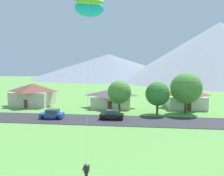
{
  "coord_description": "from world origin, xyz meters",
  "views": [
    {
      "loc": [
        1.25,
        -8.9,
        9.39
      ],
      "look_at": [
        -1.9,
        18.93,
        6.6
      ],
      "focal_mm": 33.05,
      "sensor_mm": 36.0,
      "label": 1
    }
  ],
  "objects_px": {
    "tree_near_left": "(119,92)",
    "house_left_center": "(33,94)",
    "tree_center": "(158,94)",
    "parked_car_blue_west_end": "(52,114)",
    "house_right_center": "(112,98)",
    "parked_car_black_mid_west": "(112,115)",
    "kite_flyer_with_kite": "(89,11)",
    "house_leftmost": "(185,98)",
    "tree_left_of_center": "(186,88)"
  },
  "relations": [
    {
      "from": "tree_near_left",
      "to": "house_left_center",
      "type": "bearing_deg",
      "value": 162.86
    },
    {
      "from": "tree_center",
      "to": "house_left_center",
      "type": "bearing_deg",
      "value": 167.32
    },
    {
      "from": "tree_near_left",
      "to": "parked_car_blue_west_end",
      "type": "xyz_separation_m",
      "value": [
        -11.95,
        -5.61,
        -3.55
      ]
    },
    {
      "from": "house_right_center",
      "to": "tree_center",
      "type": "xyz_separation_m",
      "value": [
        9.94,
        -6.41,
        1.92
      ]
    },
    {
      "from": "tree_center",
      "to": "parked_car_black_mid_west",
      "type": "bearing_deg",
      "value": -149.06
    },
    {
      "from": "kite_flyer_with_kite",
      "to": "house_left_center",
      "type": "bearing_deg",
      "value": 126.86
    },
    {
      "from": "tree_near_left",
      "to": "kite_flyer_with_kite",
      "type": "height_order",
      "value": "kite_flyer_with_kite"
    },
    {
      "from": "house_leftmost",
      "to": "kite_flyer_with_kite",
      "type": "xyz_separation_m",
      "value": [
        -16.22,
        -28.84,
        12.63
      ]
    },
    {
      "from": "tree_left_of_center",
      "to": "house_right_center",
      "type": "bearing_deg",
      "value": 162.46
    },
    {
      "from": "tree_near_left",
      "to": "parked_car_black_mid_west",
      "type": "relative_size",
      "value": 1.62
    },
    {
      "from": "house_left_center",
      "to": "tree_near_left",
      "type": "relative_size",
      "value": 1.4
    },
    {
      "from": "tree_near_left",
      "to": "tree_left_of_center",
      "type": "bearing_deg",
      "value": 6.66
    },
    {
      "from": "tree_left_of_center",
      "to": "parked_car_black_mid_west",
      "type": "height_order",
      "value": "tree_left_of_center"
    },
    {
      "from": "parked_car_blue_west_end",
      "to": "house_leftmost",
      "type": "bearing_deg",
      "value": 27.39
    },
    {
      "from": "house_leftmost",
      "to": "house_left_center",
      "type": "height_order",
      "value": "house_left_center"
    },
    {
      "from": "house_right_center",
      "to": "tree_near_left",
      "type": "xyz_separation_m",
      "value": [
        2.33,
        -6.53,
        2.16
      ]
    },
    {
      "from": "tree_near_left",
      "to": "parked_car_black_mid_west",
      "type": "bearing_deg",
      "value": -100.73
    },
    {
      "from": "parked_car_black_mid_west",
      "to": "tree_left_of_center",
      "type": "bearing_deg",
      "value": 24.63
    },
    {
      "from": "tree_near_left",
      "to": "house_right_center",
      "type": "bearing_deg",
      "value": 109.63
    },
    {
      "from": "house_right_center",
      "to": "kite_flyer_with_kite",
      "type": "relative_size",
      "value": 0.58
    },
    {
      "from": "tree_left_of_center",
      "to": "tree_center",
      "type": "distance_m",
      "value": 6.05
    },
    {
      "from": "house_right_center",
      "to": "kite_flyer_with_kite",
      "type": "height_order",
      "value": "kite_flyer_with_kite"
    },
    {
      "from": "parked_car_blue_west_end",
      "to": "kite_flyer_with_kite",
      "type": "bearing_deg",
      "value": -54.91
    },
    {
      "from": "house_leftmost",
      "to": "house_right_center",
      "type": "xyz_separation_m",
      "value": [
        -17.13,
        -1.71,
        -0.1
      ]
    },
    {
      "from": "tree_left_of_center",
      "to": "tree_near_left",
      "type": "bearing_deg",
      "value": -173.34
    },
    {
      "from": "house_left_center",
      "to": "parked_car_black_mid_west",
      "type": "xyz_separation_m",
      "value": [
        20.99,
        -11.78,
        -1.98
      ]
    },
    {
      "from": "house_leftmost",
      "to": "house_right_center",
      "type": "height_order",
      "value": "house_leftmost"
    },
    {
      "from": "house_right_center",
      "to": "tree_left_of_center",
      "type": "xyz_separation_m",
      "value": [
        15.72,
        -4.97,
        2.97
      ]
    },
    {
      "from": "tree_center",
      "to": "kite_flyer_with_kite",
      "type": "distance_m",
      "value": 25.06
    },
    {
      "from": "parked_car_blue_west_end",
      "to": "parked_car_black_mid_west",
      "type": "relative_size",
      "value": 1.0
    },
    {
      "from": "house_right_center",
      "to": "parked_car_black_mid_west",
      "type": "relative_size",
      "value": 2.24
    },
    {
      "from": "parked_car_black_mid_west",
      "to": "house_left_center",
      "type": "bearing_deg",
      "value": 150.7
    },
    {
      "from": "house_right_center",
      "to": "tree_left_of_center",
      "type": "distance_m",
      "value": 16.75
    },
    {
      "from": "tree_center",
      "to": "parked_car_blue_west_end",
      "type": "distance_m",
      "value": 20.65
    },
    {
      "from": "tree_left_of_center",
      "to": "house_left_center",
      "type": "bearing_deg",
      "value": 171.62
    },
    {
      "from": "tree_near_left",
      "to": "parked_car_blue_west_end",
      "type": "relative_size",
      "value": 1.61
    },
    {
      "from": "parked_car_blue_west_end",
      "to": "tree_center",
      "type": "bearing_deg",
      "value": 16.33
    },
    {
      "from": "house_left_center",
      "to": "tree_center",
      "type": "height_order",
      "value": "tree_center"
    },
    {
      "from": "tree_left_of_center",
      "to": "tree_center",
      "type": "height_order",
      "value": "tree_left_of_center"
    },
    {
      "from": "house_right_center",
      "to": "parked_car_black_mid_west",
      "type": "xyz_separation_m",
      "value": [
        1.38,
        -11.54,
        -1.39
      ]
    },
    {
      "from": "house_left_center",
      "to": "parked_car_black_mid_west",
      "type": "bearing_deg",
      "value": -29.3
    },
    {
      "from": "tree_center",
      "to": "parked_car_black_mid_west",
      "type": "xyz_separation_m",
      "value": [
        -8.56,
        -5.13,
        -3.31
      ]
    },
    {
      "from": "house_left_center",
      "to": "house_right_center",
      "type": "distance_m",
      "value": 19.62
    },
    {
      "from": "house_right_center",
      "to": "parked_car_blue_west_end",
      "type": "distance_m",
      "value": 15.55
    },
    {
      "from": "tree_near_left",
      "to": "house_leftmost",
      "type": "bearing_deg",
      "value": 29.13
    },
    {
      "from": "house_left_center",
      "to": "house_right_center",
      "type": "xyz_separation_m",
      "value": [
        19.61,
        -0.24,
        -0.58
      ]
    },
    {
      "from": "house_leftmost",
      "to": "house_right_center",
      "type": "bearing_deg",
      "value": -174.28
    },
    {
      "from": "parked_car_blue_west_end",
      "to": "kite_flyer_with_kite",
      "type": "distance_m",
      "value": 23.13
    },
    {
      "from": "house_leftmost",
      "to": "tree_near_left",
      "type": "distance_m",
      "value": 17.06
    },
    {
      "from": "house_left_center",
      "to": "house_right_center",
      "type": "height_order",
      "value": "house_left_center"
    }
  ]
}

